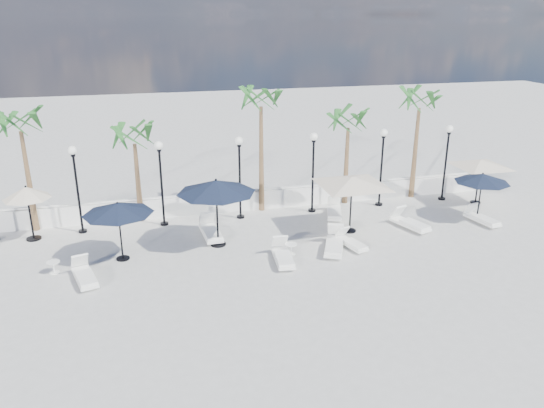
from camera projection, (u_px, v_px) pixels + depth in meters
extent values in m
plane|color=#ABABA6|center=(276.00, 282.00, 18.79)|extent=(100.00, 100.00, 0.00)
cube|color=silver|center=(236.00, 202.00, 25.48)|extent=(26.00, 0.30, 0.90)
cube|color=silver|center=(236.00, 191.00, 25.30)|extent=(26.00, 0.12, 0.08)
cylinder|color=black|center=(83.00, 231.00, 23.07)|extent=(0.36, 0.36, 0.10)
cylinder|color=black|center=(78.00, 194.00, 22.49)|extent=(0.10, 0.10, 3.50)
cylinder|color=black|center=(73.00, 155.00, 21.92)|extent=(0.18, 0.18, 0.10)
sphere|color=white|center=(72.00, 150.00, 21.85)|extent=(0.36, 0.36, 0.36)
cylinder|color=black|center=(164.00, 224.00, 23.88)|extent=(0.36, 0.36, 0.10)
cylinder|color=black|center=(162.00, 188.00, 23.31)|extent=(0.10, 0.10, 3.50)
cylinder|color=black|center=(159.00, 150.00, 22.74)|extent=(0.18, 0.18, 0.10)
sphere|color=white|center=(159.00, 145.00, 22.67)|extent=(0.36, 0.36, 0.36)
cylinder|color=black|center=(241.00, 217.00, 24.70)|extent=(0.36, 0.36, 0.10)
cylinder|color=black|center=(240.00, 182.00, 24.13)|extent=(0.10, 0.10, 3.50)
cylinder|color=black|center=(239.00, 145.00, 23.55)|extent=(0.18, 0.18, 0.10)
sphere|color=white|center=(239.00, 141.00, 23.48)|extent=(0.36, 0.36, 0.36)
cylinder|color=black|center=(312.00, 210.00, 25.52)|extent=(0.36, 0.36, 0.10)
cylinder|color=black|center=(313.00, 176.00, 24.95)|extent=(0.10, 0.10, 3.50)
cylinder|color=black|center=(314.00, 141.00, 24.37)|extent=(0.18, 0.18, 0.10)
sphere|color=white|center=(314.00, 137.00, 24.30)|extent=(0.36, 0.36, 0.36)
cylinder|color=black|center=(379.00, 204.00, 26.34)|extent=(0.36, 0.36, 0.10)
cylinder|color=black|center=(381.00, 171.00, 25.76)|extent=(0.10, 0.10, 3.50)
cylinder|color=black|center=(384.00, 137.00, 25.19)|extent=(0.18, 0.18, 0.10)
sphere|color=white|center=(384.00, 133.00, 25.12)|extent=(0.36, 0.36, 0.36)
cylinder|color=black|center=(442.00, 198.00, 27.15)|extent=(0.36, 0.36, 0.10)
cylinder|color=black|center=(445.00, 167.00, 26.58)|extent=(0.10, 0.10, 3.50)
cylinder|color=black|center=(449.00, 133.00, 26.01)|extent=(0.18, 0.18, 0.10)
sphere|color=white|center=(450.00, 129.00, 25.94)|extent=(0.36, 0.36, 0.36)
cone|color=brown|center=(29.00, 182.00, 22.60)|extent=(0.28, 0.28, 4.40)
cone|color=brown|center=(138.00, 183.00, 23.79)|extent=(0.28, 0.28, 3.60)
cone|color=brown|center=(261.00, 160.00, 24.88)|extent=(0.28, 0.28, 5.00)
cone|color=brown|center=(346.00, 166.00, 26.09)|extent=(0.28, 0.28, 3.80)
cone|color=brown|center=(415.00, 154.00, 26.82)|extent=(0.28, 0.28, 4.60)
cube|color=white|center=(85.00, 278.00, 18.78)|extent=(1.08, 1.95, 0.10)
cube|color=white|center=(86.00, 278.00, 18.54)|extent=(0.89, 1.36, 0.10)
cube|color=white|center=(80.00, 260.00, 19.27)|extent=(0.67, 0.57, 0.58)
cube|color=white|center=(211.00, 233.00, 22.54)|extent=(0.80, 2.11, 0.11)
cube|color=white|center=(212.00, 233.00, 22.25)|extent=(0.72, 1.43, 0.11)
cube|color=white|center=(207.00, 217.00, 23.16)|extent=(0.67, 0.52, 0.65)
cube|color=white|center=(283.00, 258.00, 20.27)|extent=(0.82, 1.97, 0.10)
cube|color=white|center=(284.00, 258.00, 19.99)|extent=(0.72, 1.34, 0.10)
cube|color=white|center=(280.00, 241.00, 20.86)|extent=(0.64, 0.51, 0.60)
cube|color=white|center=(334.00, 213.00, 24.90)|extent=(1.26, 2.05, 0.11)
cube|color=white|center=(334.00, 212.00, 24.61)|extent=(1.01, 1.44, 0.11)
cube|color=white|center=(334.00, 199.00, 25.51)|extent=(0.73, 0.64, 0.61)
cube|color=white|center=(334.00, 246.00, 21.25)|extent=(1.48, 2.19, 0.11)
cube|color=white|center=(334.00, 246.00, 20.95)|extent=(1.17, 1.55, 0.11)
cube|color=white|center=(336.00, 229.00, 21.90)|extent=(0.80, 0.72, 0.65)
cube|color=white|center=(352.00, 244.00, 21.55)|extent=(0.94, 1.70, 0.09)
cube|color=white|center=(355.00, 244.00, 21.34)|extent=(0.77, 1.18, 0.09)
cube|color=white|center=(342.00, 231.00, 21.98)|extent=(0.59, 0.50, 0.50)
cube|color=white|center=(410.00, 225.00, 23.49)|extent=(1.22, 2.05, 0.11)
cube|color=white|center=(415.00, 224.00, 23.24)|extent=(0.99, 1.44, 0.11)
cube|color=white|center=(398.00, 211.00, 23.99)|extent=(0.72, 0.63, 0.61)
cube|color=white|center=(482.00, 220.00, 24.06)|extent=(0.91, 1.86, 0.10)
cube|color=white|center=(486.00, 220.00, 23.82)|extent=(0.77, 1.28, 0.10)
cube|color=white|center=(471.00, 208.00, 24.55)|extent=(0.63, 0.52, 0.56)
cylinder|color=white|center=(55.00, 273.00, 19.44)|extent=(0.36, 0.36, 0.03)
cylinder|color=white|center=(54.00, 268.00, 19.37)|extent=(0.05, 0.05, 0.44)
cylinder|color=white|center=(53.00, 262.00, 19.29)|extent=(0.47, 0.47, 0.03)
cylinder|color=white|center=(291.00, 254.00, 20.93)|extent=(0.36, 0.36, 0.03)
cylinder|color=white|center=(291.00, 249.00, 20.86)|extent=(0.05, 0.05, 0.43)
cylinder|color=white|center=(291.00, 244.00, 20.79)|extent=(0.47, 0.47, 0.03)
cylinder|color=black|center=(123.00, 258.00, 20.54)|extent=(0.52, 0.52, 0.06)
cylinder|color=black|center=(120.00, 232.00, 20.17)|extent=(0.06, 0.06, 2.26)
cone|color=black|center=(118.00, 209.00, 19.84)|extent=(2.67, 2.67, 0.41)
sphere|color=black|center=(117.00, 203.00, 19.76)|extent=(0.07, 0.07, 0.07)
cylinder|color=black|center=(218.00, 244.00, 21.80)|extent=(0.64, 0.64, 0.07)
cylinder|color=black|center=(217.00, 214.00, 21.35)|extent=(0.08, 0.08, 2.73)
cone|color=black|center=(216.00, 187.00, 20.96)|extent=(3.18, 3.18, 0.51)
sphere|color=black|center=(216.00, 180.00, 20.86)|extent=(0.09, 0.09, 0.09)
cylinder|color=black|center=(477.00, 218.00, 24.63)|extent=(0.49, 0.49, 0.05)
cylinder|color=black|center=(480.00, 197.00, 24.28)|extent=(0.06, 0.06, 2.12)
cone|color=black|center=(482.00, 178.00, 23.97)|extent=(2.47, 2.47, 0.40)
sphere|color=black|center=(483.00, 173.00, 23.90)|extent=(0.07, 0.07, 0.07)
cylinder|color=black|center=(349.00, 231.00, 23.17)|extent=(0.56, 0.56, 0.06)
cylinder|color=black|center=(351.00, 205.00, 22.76)|extent=(0.08, 0.08, 2.47)
pyramid|color=beige|center=(352.00, 177.00, 22.33)|extent=(5.47, 5.47, 0.38)
cylinder|color=black|center=(475.00, 202.00, 26.67)|extent=(0.51, 0.51, 0.06)
cylinder|color=black|center=(478.00, 182.00, 26.30)|extent=(0.07, 0.07, 2.22)
pyramid|color=beige|center=(481.00, 160.00, 25.92)|extent=(4.82, 4.82, 0.34)
cylinder|color=black|center=(34.00, 238.00, 22.35)|extent=(0.60, 0.60, 0.06)
cylinder|color=black|center=(30.00, 214.00, 21.98)|extent=(0.08, 0.08, 2.26)
cone|color=beige|center=(26.00, 193.00, 21.66)|extent=(1.94, 1.94, 0.48)
sphere|color=black|center=(25.00, 187.00, 21.57)|extent=(0.09, 0.09, 0.09)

